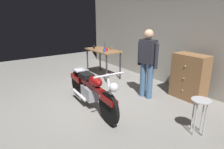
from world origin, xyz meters
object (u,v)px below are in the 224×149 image
object	(u,v)px
mug_brown_stoneware	(111,48)
mug_red_diner	(107,49)
person_standing	(147,61)
mug_blue_enamel	(104,50)
shop_stool	(200,107)
storage_bin	(81,74)
wooden_dresser	(189,77)
bottle	(105,46)
mug_black_matte	(94,47)
motorcycle	(91,89)

from	to	relation	value
mug_brown_stoneware	mug_red_diner	world-z (taller)	mug_red_diner
person_standing	mug_brown_stoneware	bearing A→B (deg)	-16.42
mug_red_diner	mug_blue_enamel	xyz separation A→B (m)	(0.10, -0.14, -0.00)
shop_stool	mug_blue_enamel	bearing A→B (deg)	175.04
shop_stool	storage_bin	bearing A→B (deg)	-175.92
wooden_dresser	bottle	size ratio (longest dim) A/B	4.56
person_standing	mug_black_matte	xyz separation A→B (m)	(-2.40, -0.04, 0.03)
motorcycle	storage_bin	size ratio (longest dim) A/B	4.97
shop_stool	storage_bin	xyz separation A→B (m)	(-3.84, -0.27, -0.33)
mug_black_matte	mug_brown_stoneware	bearing A→B (deg)	33.06
shop_stool	mug_blue_enamel	xyz separation A→B (m)	(-3.31, 0.29, 0.45)
mug_blue_enamel	bottle	distance (m)	0.53
bottle	wooden_dresser	bearing A→B (deg)	12.36
storage_bin	mug_blue_enamel	world-z (taller)	mug_blue_enamel
mug_blue_enamel	mug_red_diner	bearing A→B (deg)	123.88
mug_blue_enamel	person_standing	bearing A→B (deg)	3.78
person_standing	bottle	size ratio (longest dim) A/B	6.93
person_standing	mug_brown_stoneware	distance (m)	1.91
mug_black_matte	wooden_dresser	bearing A→B (deg)	15.51
bottle	storage_bin	bearing A→B (deg)	-96.65
person_standing	mug_red_diner	bearing A→B (deg)	-8.65
person_standing	mug_blue_enamel	world-z (taller)	person_standing
storage_bin	person_standing	bearing A→B (deg)	16.94
motorcycle	shop_stool	size ratio (longest dim) A/B	3.42
mug_blue_enamel	bottle	size ratio (longest dim) A/B	0.49
mug_black_matte	bottle	distance (m)	0.39
mug_red_diner	bottle	size ratio (longest dim) A/B	0.49
wooden_dresser	mug_brown_stoneware	bearing A→B (deg)	-168.62
mug_black_matte	mug_red_diner	world-z (taller)	mug_black_matte
shop_stool	bottle	world-z (taller)	bottle
wooden_dresser	bottle	xyz separation A→B (m)	(-2.75, -0.60, 0.45)
motorcycle	mug_red_diner	xyz separation A→B (m)	(-1.49, 1.45, 0.50)
wooden_dresser	storage_bin	size ratio (longest dim) A/B	2.50
storage_bin	mug_brown_stoneware	bearing A→B (deg)	71.69
mug_black_matte	mug_brown_stoneware	xyz separation A→B (m)	(0.52, 0.34, -0.01)
motorcycle	shop_stool	xyz separation A→B (m)	(1.91, 1.02, 0.05)
wooden_dresser	mug_red_diner	distance (m)	2.57
shop_stool	wooden_dresser	distance (m)	1.55
wooden_dresser	mug_brown_stoneware	distance (m)	2.62
motorcycle	mug_black_matte	size ratio (longest dim) A/B	19.20
motorcycle	mug_blue_enamel	distance (m)	1.97
motorcycle	person_standing	bearing A→B (deg)	83.33
wooden_dresser	mug_blue_enamel	distance (m)	2.53
shop_stool	mug_black_matte	size ratio (longest dim) A/B	5.61
shop_stool	bottle	bearing A→B (deg)	170.92
storage_bin	bottle	bearing A→B (deg)	83.35
mug_black_matte	mug_blue_enamel	distance (m)	0.73
mug_blue_enamel	wooden_dresser	bearing A→B (deg)	21.45
motorcycle	wooden_dresser	size ratio (longest dim) A/B	1.99
storage_bin	motorcycle	bearing A→B (deg)	-21.05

